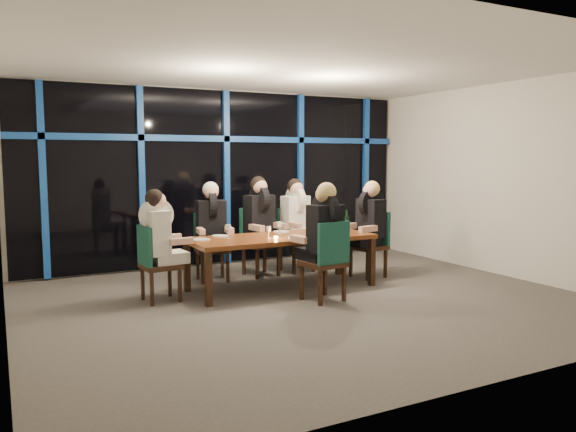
{
  "coord_description": "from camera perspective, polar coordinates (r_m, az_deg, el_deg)",
  "views": [
    {
      "loc": [
        -3.52,
        -6.16,
        1.85
      ],
      "look_at": [
        0.0,
        0.6,
        1.05
      ],
      "focal_mm": 35.0,
      "sensor_mm": 36.0,
      "label": 1
    }
  ],
  "objects": [
    {
      "name": "wine_glass_c",
      "position": [
        8.1,
        1.99,
        -0.87
      ],
      "size": [
        0.07,
        0.07,
        0.18
      ],
      "color": "silver",
      "rests_on": "dining_table"
    },
    {
      "name": "chair_far_mid",
      "position": [
        8.84,
        -3.1,
        -2.2
      ],
      "size": [
        0.56,
        0.56,
        1.06
      ],
      "rotation": [
        0.0,
        0.0,
        0.15
      ],
      "color": "#311B10",
      "rests_on": "ground"
    },
    {
      "name": "plate_far_mid",
      "position": [
        8.28,
        -0.65,
        -1.58
      ],
      "size": [
        0.24,
        0.24,
        0.01
      ],
      "primitive_type": "cylinder",
      "color": "white",
      "rests_on": "dining_table"
    },
    {
      "name": "wine_bottle",
      "position": [
        8.29,
        5.98,
        -0.77
      ],
      "size": [
        0.08,
        0.08,
        0.33
      ],
      "rotation": [
        0.0,
        0.0,
        -0.21
      ],
      "color": "black",
      "rests_on": "dining_table"
    },
    {
      "name": "diner_near_mid",
      "position": [
        7.19,
        3.61,
        -0.84
      ],
      "size": [
        0.56,
        0.68,
        1.02
      ],
      "rotation": [
        0.0,
        0.0,
        3.28
      ],
      "color": "black",
      "rests_on": "ground"
    },
    {
      "name": "chair_end_right",
      "position": [
        8.79,
        8.59,
        -2.47
      ],
      "size": [
        0.53,
        0.53,
        1.01
      ],
      "rotation": [
        0.0,
        0.0,
        4.85
      ],
      "color": "#311B10",
      "rests_on": "ground"
    },
    {
      "name": "wine_glass_d",
      "position": [
        7.67,
        -6.11,
        -1.25
      ],
      "size": [
        0.07,
        0.07,
        0.19
      ],
      "color": "white",
      "rests_on": "dining_table"
    },
    {
      "name": "chair_near_mid",
      "position": [
        7.18,
        4.04,
        -4.18
      ],
      "size": [
        0.55,
        0.55,
        1.05
      ],
      "rotation": [
        0.0,
        0.0,
        3.28
      ],
      "color": "#311B10",
      "rests_on": "ground"
    },
    {
      "name": "wine_glass_a",
      "position": [
        7.65,
        -2.0,
        -1.38
      ],
      "size": [
        0.06,
        0.06,
        0.16
      ],
      "color": "white",
      "rests_on": "dining_table"
    },
    {
      "name": "water_pitcher",
      "position": [
        8.13,
        4.81,
        -1.02
      ],
      "size": [
        0.14,
        0.12,
        0.22
      ],
      "rotation": [
        0.0,
        0.0,
        -0.34
      ],
      "color": "white",
      "rests_on": "dining_table"
    },
    {
      "name": "chair_end_left",
      "position": [
        7.37,
        -13.48,
        -4.32
      ],
      "size": [
        0.49,
        0.49,
        0.99
      ],
      "rotation": [
        0.0,
        0.0,
        1.65
      ],
      "color": "#311B10",
      "rests_on": "ground"
    },
    {
      "name": "room",
      "position": [
        7.09,
        2.26,
        7.4
      ],
      "size": [
        7.04,
        7.0,
        3.02
      ],
      "color": "#59544E",
      "rests_on": "ground"
    },
    {
      "name": "plate_near_mid",
      "position": [
        7.66,
        0.94,
        -2.21
      ],
      "size": [
        0.24,
        0.24,
        0.01
      ],
      "primitive_type": "cylinder",
      "color": "white",
      "rests_on": "dining_table"
    },
    {
      "name": "wine_glass_e",
      "position": [
        8.38,
        4.52,
        -0.77
      ],
      "size": [
        0.06,
        0.06,
        0.16
      ],
      "color": "silver",
      "rests_on": "dining_table"
    },
    {
      "name": "diner_far_mid",
      "position": [
        8.72,
        -2.79,
        0.45
      ],
      "size": [
        0.57,
        0.69,
        1.03
      ],
      "rotation": [
        0.0,
        0.0,
        0.15
      ],
      "color": "black",
      "rests_on": "ground"
    },
    {
      "name": "plate_far_left",
      "position": [
        7.88,
        -6.91,
        -2.02
      ],
      "size": [
        0.24,
        0.24,
        0.01
      ],
      "primitive_type": "cylinder",
      "color": "white",
      "rests_on": "dining_table"
    },
    {
      "name": "diner_end_left",
      "position": [
        7.33,
        -12.93,
        -1.26
      ],
      "size": [
        0.63,
        0.51,
        0.96
      ],
      "rotation": [
        0.0,
        0.0,
        1.65
      ],
      "color": "white",
      "rests_on": "ground"
    },
    {
      "name": "chair_far_right",
      "position": [
        9.16,
        0.58,
        -2.02
      ],
      "size": [
        0.53,
        0.53,
        1.03
      ],
      "rotation": [
        0.0,
        0.0,
        0.12
      ],
      "color": "#311B10",
      "rests_on": "ground"
    },
    {
      "name": "tea_light",
      "position": [
        7.61,
        -1.24,
        -2.19
      ],
      "size": [
        0.06,
        0.06,
        0.03
      ],
      "primitive_type": "cylinder",
      "color": "#FFAB4C",
      "rests_on": "dining_table"
    },
    {
      "name": "window_wall",
      "position": [
        9.76,
        -6.31,
        4.2
      ],
      "size": [
        6.86,
        0.43,
        2.94
      ],
      "color": "black",
      "rests_on": "ground"
    },
    {
      "name": "diner_far_right",
      "position": [
        9.04,
        0.9,
        0.47
      ],
      "size": [
        0.54,
        0.67,
        1.0
      ],
      "rotation": [
        0.0,
        0.0,
        0.12
      ],
      "color": "white",
      "rests_on": "ground"
    },
    {
      "name": "wine_glass_b",
      "position": [
        8.03,
        -0.84,
        -0.91
      ],
      "size": [
        0.07,
        0.07,
        0.18
      ],
      "color": "silver",
      "rests_on": "dining_table"
    },
    {
      "name": "plate_far_right",
      "position": [
        8.61,
        3.07,
        -1.3
      ],
      "size": [
        0.24,
        0.24,
        0.01
      ],
      "primitive_type": "cylinder",
      "color": "white",
      "rests_on": "dining_table"
    },
    {
      "name": "diner_end_right",
      "position": [
        8.68,
        8.22,
        0.1
      ],
      "size": [
        0.66,
        0.54,
        0.99
      ],
      "rotation": [
        0.0,
        0.0,
        4.85
      ],
      "color": "black",
      "rests_on": "ground"
    },
    {
      "name": "plate_end_right",
      "position": [
        8.33,
        5.4,
        -1.57
      ],
      "size": [
        0.24,
        0.24,
        0.01
      ],
      "primitive_type": "cylinder",
      "color": "white",
      "rests_on": "dining_table"
    },
    {
      "name": "dining_table",
      "position": [
        7.88,
        -0.67,
        -2.53
      ],
      "size": [
        2.6,
        1.0,
        0.75
      ],
      "color": "brown",
      "rests_on": "ground"
    },
    {
      "name": "chair_far_left",
      "position": [
        8.53,
        -7.83,
        -2.71
      ],
      "size": [
        0.53,
        0.53,
        1.01
      ],
      "rotation": [
        0.0,
        0.0,
        -0.15
      ],
      "color": "#311B10",
      "rests_on": "ground"
    },
    {
      "name": "diner_far_left",
      "position": [
        8.4,
        -7.75,
        -0.09
      ],
      "size": [
        0.54,
        0.66,
        0.99
      ],
      "rotation": [
        0.0,
        0.0,
        -0.15
      ],
      "color": "black",
      "rests_on": "ground"
    },
    {
      "name": "plate_end_left",
      "position": [
        7.56,
        -8.85,
        -2.39
      ],
      "size": [
        0.24,
        0.24,
        0.01
      ],
      "primitive_type": "cylinder",
      "color": "white",
      "rests_on": "dining_table"
    }
  ]
}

